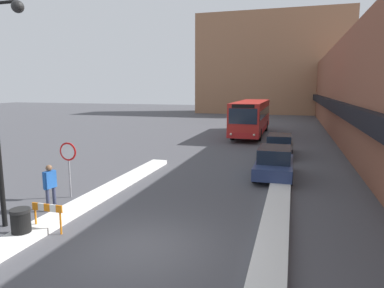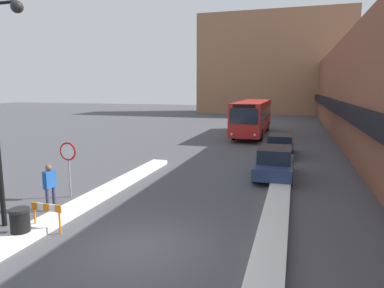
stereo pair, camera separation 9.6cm
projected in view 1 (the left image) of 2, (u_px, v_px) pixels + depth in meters
name	position (u px, v px, depth m)	size (l,w,h in m)	color
ground_plane	(141.00, 248.00, 9.75)	(160.00, 160.00, 0.00)	#47474C
building_row_right	(367.00, 91.00, 28.99)	(5.50, 60.00, 8.56)	brown
building_backdrop_far	(272.00, 64.00, 60.50)	(26.00, 8.00, 17.24)	#996B4C
snow_bank_left	(96.00, 197.00, 14.00)	(0.90, 14.15, 0.22)	silver
snow_bank_right	(276.00, 216.00, 11.83)	(0.90, 16.09, 0.27)	silver
city_bus	(251.00, 117.00, 32.82)	(2.62, 11.72, 3.26)	red
parked_car_front	(274.00, 162.00, 17.42)	(1.86, 4.23, 1.54)	navy
parked_car_middle	(279.00, 145.00, 23.26)	(1.81, 4.31, 1.39)	black
stop_sign	(68.00, 158.00, 14.05)	(0.76, 0.08, 2.33)	gray
pedestrian	(50.00, 183.00, 12.68)	(0.28, 0.56, 1.73)	#333851
trash_bin	(21.00, 224.00, 10.28)	(0.59, 0.59, 0.95)	black
construction_barricade	(47.00, 212.00, 10.73)	(1.10, 0.06, 0.94)	orange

